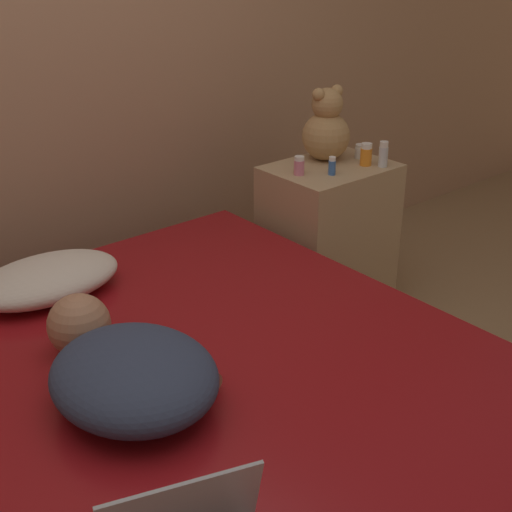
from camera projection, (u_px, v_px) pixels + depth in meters
bed at (200, 459)px, 2.04m from camera, size 1.77×2.05×0.48m
nightstand at (327, 240)px, 3.18m from camera, size 0.53×0.40×0.69m
pillow at (47, 279)px, 2.40m from camera, size 0.51×0.33×0.12m
person_lying at (126, 368)px, 1.87m from camera, size 0.44×0.66×0.18m
teddy_bear at (326, 128)px, 3.06m from camera, size 0.21×0.21×0.32m
bottle_pink at (299, 166)px, 2.91m from camera, size 0.04×0.04×0.08m
bottle_orange at (366, 155)px, 3.02m from camera, size 0.05×0.05×0.10m
bottle_white at (361, 151)px, 3.13m from camera, size 0.06×0.06×0.06m
bottle_clear at (383, 154)px, 3.01m from camera, size 0.04×0.04×0.11m
bottle_blue at (332, 166)px, 2.91m from camera, size 0.03×0.03×0.08m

